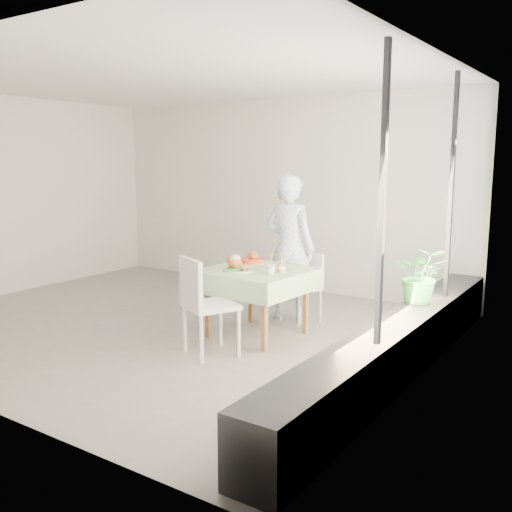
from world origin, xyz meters
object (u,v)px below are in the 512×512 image
Objects in this scene: diner at (289,248)px; juice_cup_orange at (281,267)px; potted_plant at (421,275)px; cafe_table at (257,295)px; chair_far at (302,301)px; main_dish at (237,266)px; chair_near at (210,325)px.

diner is 0.80m from juice_cup_orange.
diner reaches higher than juice_cup_orange.
diner is at bearing 171.12° from potted_plant.
cafe_table is 1.74m from potted_plant.
juice_cup_orange is at bearing -77.48° from chair_far.
juice_cup_orange is (0.43, 0.21, -0.00)m from main_dish.
diner is at bearing 83.77° from main_dish.
main_dish is at bearing -154.36° from juice_cup_orange.
chair_near is at bearing -96.52° from chair_far.
diner is at bearing 89.57° from chair_near.
juice_cup_orange is at bearing 66.75° from chair_near.
diner is at bearing -174.52° from chair_far.
diner is at bearing 92.40° from cafe_table.
main_dish is at bearing 83.15° from diner.
diner is (-0.03, 0.74, 0.42)m from cafe_table.
potted_plant is at bearing 36.90° from chair_near.
main_dish is 1.90m from potted_plant.
chair_far reaches higher than cafe_table.
chair_far is at bearing -175.13° from diner.
main_dish is (-0.13, -0.20, 0.34)m from cafe_table.
cafe_table is 0.45m from juice_cup_orange.
potted_plant is at bearing 170.50° from diner.
potted_plant is at bearing -10.41° from chair_far.
chair_far is 0.47× the size of diner.
chair_near is at bearing -143.10° from potted_plant.
cafe_table is 1.93× the size of potted_plant.
chair_near reaches higher than cafe_table.
cafe_table is at bearing 91.79° from diner.
juice_cup_orange reaches higher than cafe_table.
diner reaches higher than main_dish.
potted_plant is (1.77, 0.68, -0.01)m from main_dish.
diner is 0.94m from main_dish.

